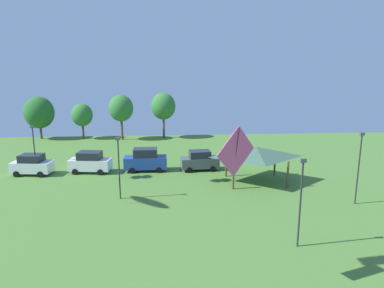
# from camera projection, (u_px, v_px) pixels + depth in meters

# --- Properties ---
(kite_flying_1) EXTENTS (2.06, 1.50, 2.51)m
(kite_flying_1) POSITION_uv_depth(u_px,v_px,m) (236.00, 152.00, 16.00)
(kite_flying_1) COLOR #E54C93
(parked_car_leftmost) EXTENTS (4.32, 2.45, 2.21)m
(parked_car_leftmost) POSITION_uv_depth(u_px,v_px,m) (32.00, 165.00, 36.42)
(parked_car_leftmost) COLOR silver
(parked_car_leftmost) RESTS_ON ground
(parked_car_second_from_left) EXTENTS (4.59, 2.46, 2.33)m
(parked_car_second_from_left) POSITION_uv_depth(u_px,v_px,m) (90.00, 162.00, 37.19)
(parked_car_second_from_left) COLOR silver
(parked_car_second_from_left) RESTS_ON ground
(parked_car_third_from_left) EXTENTS (4.68, 2.10, 2.54)m
(parked_car_third_from_left) POSITION_uv_depth(u_px,v_px,m) (146.00, 160.00, 37.76)
(parked_car_third_from_left) COLOR #234299
(parked_car_third_from_left) RESTS_ON ground
(parked_car_rightmost_in_row) EXTENTS (4.30, 2.27, 2.22)m
(parked_car_rightmost_in_row) POSITION_uv_depth(u_px,v_px,m) (200.00, 161.00, 38.07)
(parked_car_rightmost_in_row) COLOR #4C5156
(parked_car_rightmost_in_row) RESTS_ON ground
(park_pavilion) EXTENTS (6.74, 5.12, 3.60)m
(park_pavilion) POSITION_uv_depth(u_px,v_px,m) (256.00, 152.00, 33.66)
(park_pavilion) COLOR brown
(park_pavilion) RESTS_ON ground
(light_post_0) EXTENTS (0.36, 0.20, 5.44)m
(light_post_0) POSITION_uv_depth(u_px,v_px,m) (119.00, 164.00, 29.11)
(light_post_0) COLOR #2D2D33
(light_post_0) RESTS_ON ground
(light_post_1) EXTENTS (0.36, 0.20, 5.77)m
(light_post_1) POSITION_uv_depth(u_px,v_px,m) (301.00, 198.00, 21.05)
(light_post_1) COLOR #2D2D33
(light_post_1) RESTS_ON ground
(light_post_2) EXTENTS (0.36, 0.20, 5.32)m
(light_post_2) POSITION_uv_depth(u_px,v_px,m) (34.00, 147.00, 35.95)
(light_post_2) COLOR #2D2D33
(light_post_2) RESTS_ON ground
(light_post_3) EXTENTS (0.36, 0.20, 6.07)m
(light_post_3) POSITION_uv_depth(u_px,v_px,m) (359.00, 164.00, 27.94)
(light_post_3) COLOR #2D2D33
(light_post_3) RESTS_ON ground
(treeline_tree_0) EXTENTS (4.66, 4.66, 6.87)m
(treeline_tree_0) POSITION_uv_depth(u_px,v_px,m) (39.00, 113.00, 54.82)
(treeline_tree_0) COLOR brown
(treeline_tree_0) RESTS_ON ground
(treeline_tree_1) EXTENTS (3.33, 3.33, 5.75)m
(treeline_tree_1) POSITION_uv_depth(u_px,v_px,m) (82.00, 115.00, 54.88)
(treeline_tree_1) COLOR brown
(treeline_tree_1) RESTS_ON ground
(treeline_tree_2) EXTENTS (3.84, 3.84, 7.18)m
(treeline_tree_2) POSITION_uv_depth(u_px,v_px,m) (121.00, 108.00, 53.98)
(treeline_tree_2) COLOR brown
(treeline_tree_2) RESTS_ON ground
(treeline_tree_3) EXTENTS (3.93, 3.93, 7.38)m
(treeline_tree_3) POSITION_uv_depth(u_px,v_px,m) (163.00, 106.00, 55.37)
(treeline_tree_3) COLOR brown
(treeline_tree_3) RESTS_ON ground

